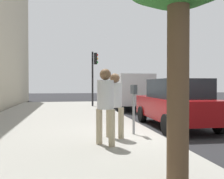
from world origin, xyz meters
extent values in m
plane|color=#232326|center=(0.00, 0.00, 0.00)|extent=(80.00, 80.00, 0.00)
cube|color=gray|center=(0.00, 3.00, 0.07)|extent=(28.00, 6.00, 0.15)
cylinder|color=gray|center=(-0.37, 0.72, 0.72)|extent=(0.07, 0.07, 1.15)
cube|color=#383D42|center=(-0.47, 0.72, 1.43)|extent=(0.16, 0.11, 0.26)
cube|color=#383D42|center=(-0.27, 0.72, 1.43)|extent=(0.16, 0.11, 0.26)
cube|color=#268C33|center=(-0.47, 0.66, 1.45)|extent=(0.10, 0.01, 0.10)
cube|color=#268C33|center=(-0.27, 0.66, 1.45)|extent=(0.10, 0.01, 0.10)
cylinder|color=tan|center=(-0.65, 1.48, 0.56)|extent=(0.15, 0.15, 0.82)
cylinder|color=tan|center=(-0.89, 1.20, 0.56)|extent=(0.15, 0.15, 0.82)
cylinder|color=silver|center=(-0.77, 1.34, 1.29)|extent=(0.37, 0.37, 0.65)
sphere|color=brown|center=(-0.77, 1.34, 1.74)|extent=(0.25, 0.25, 0.25)
cylinder|color=tan|center=(-1.40, 1.84, 0.57)|extent=(0.15, 0.15, 0.85)
cylinder|color=tan|center=(-1.70, 1.59, 0.57)|extent=(0.15, 0.15, 0.85)
cylinder|color=silver|center=(-1.55, 1.72, 1.34)|extent=(0.39, 0.39, 0.67)
sphere|color=brown|center=(-1.55, 1.72, 1.80)|extent=(0.27, 0.27, 0.27)
cube|color=maroon|center=(1.38, -1.35, 0.71)|extent=(4.44, 1.93, 0.76)
cube|color=black|center=(1.18, -1.35, 1.43)|extent=(2.23, 1.74, 0.68)
cylinder|color=black|center=(2.83, -0.50, 0.33)|extent=(0.66, 0.23, 0.66)
cylinder|color=black|center=(2.80, -2.25, 0.33)|extent=(0.66, 0.23, 0.66)
cylinder|color=black|center=(-0.03, -0.45, 0.33)|extent=(0.66, 0.23, 0.66)
cylinder|color=black|center=(-0.06, -2.20, 0.33)|extent=(0.66, 0.23, 0.66)
cube|color=silver|center=(8.64, -1.35, 1.28)|extent=(5.23, 2.09, 1.80)
cylinder|color=black|center=(10.35, -0.43, 0.38)|extent=(0.76, 0.23, 0.76)
cylinder|color=black|center=(10.32, -2.33, 0.38)|extent=(0.76, 0.23, 0.76)
cylinder|color=black|center=(6.97, -0.37, 0.38)|extent=(0.76, 0.23, 0.76)
cylinder|color=black|center=(6.94, -2.27, 0.38)|extent=(0.76, 0.23, 0.76)
cylinder|color=brown|center=(-3.90, 1.00, 1.71)|extent=(0.32, 0.32, 3.11)
cylinder|color=black|center=(9.42, 0.91, 1.95)|extent=(0.12, 0.12, 3.60)
cube|color=black|center=(9.42, 0.71, 3.30)|extent=(0.24, 0.20, 0.76)
sphere|color=red|center=(9.42, 0.60, 3.54)|extent=(0.14, 0.14, 0.14)
sphere|color=orange|center=(9.42, 0.60, 3.30)|extent=(0.14, 0.14, 0.14)
sphere|color=green|center=(9.42, 0.60, 3.06)|extent=(0.14, 0.14, 0.14)
camera|label=1|loc=(-7.39, 2.60, 1.56)|focal=40.73mm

